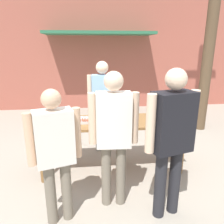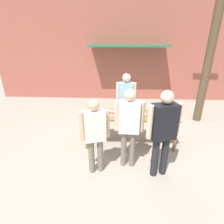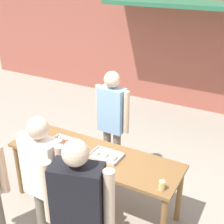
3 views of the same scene
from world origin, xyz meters
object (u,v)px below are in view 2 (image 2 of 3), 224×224
at_px(condiment_jar_ketchup, 92,116).
at_px(beer_cup, 175,117).
at_px(food_tray_buns, 138,114).
at_px(person_customer_with_cup, 163,128).
at_px(person_customer_waiting_in_line, 129,123).
at_px(utility_pole, 217,19).
at_px(condiment_jar_mustard, 88,116).
at_px(food_tray_sausages, 112,113).
at_px(person_customer_holding_hotdog, 95,132).
at_px(person_server_behind_table, 126,98).

relative_size(condiment_jar_ketchup, beer_cup, 0.62).
relative_size(food_tray_buns, condiment_jar_ketchup, 5.73).
bearing_deg(person_customer_with_cup, person_customer_waiting_in_line, -37.72).
distance_m(beer_cup, utility_pole, 3.27).
bearing_deg(condiment_jar_ketchup, food_tray_buns, 12.26).
distance_m(food_tray_buns, person_customer_waiting_in_line, 0.95).
height_order(food_tray_buns, condiment_jar_mustard, condiment_jar_mustard).
height_order(food_tray_buns, beer_cup, beer_cup).
height_order(beer_cup, person_customer_with_cup, person_customer_with_cup).
bearing_deg(condiment_jar_mustard, food_tray_sausages, 25.05).
relative_size(person_customer_holding_hotdog, person_customer_waiting_in_line, 0.92).
bearing_deg(person_customer_holding_hotdog, food_tray_sausages, -120.64).
relative_size(person_server_behind_table, utility_pole, 0.29).
bearing_deg(beer_cup, condiment_jar_mustard, -179.86).
height_order(condiment_jar_mustard, person_customer_waiting_in_line, person_customer_waiting_in_line).
xyz_separation_m(food_tray_buns, condiment_jar_mustard, (-1.23, -0.27, 0.02)).
bearing_deg(condiment_jar_mustard, person_customer_waiting_in_line, -33.21).
distance_m(person_server_behind_table, utility_pole, 3.44).
bearing_deg(person_customer_waiting_in_line, beer_cup, -147.86).
relative_size(food_tray_buns, person_server_behind_table, 0.23).
xyz_separation_m(food_tray_buns, person_server_behind_table, (-0.30, 0.69, 0.19)).
distance_m(beer_cup, person_customer_waiting_in_line, 1.29).
height_order(person_customer_holding_hotdog, person_customer_with_cup, person_customer_with_cup).
height_order(food_tray_sausages, person_customer_holding_hotdog, person_customer_holding_hotdog).
bearing_deg(person_customer_holding_hotdog, person_customer_waiting_in_line, -177.94).
distance_m(person_customer_waiting_in_line, utility_pole, 4.16).
relative_size(condiment_jar_mustard, person_server_behind_table, 0.04).
relative_size(food_tray_buns, person_customer_with_cup, 0.22).
bearing_deg(condiment_jar_mustard, condiment_jar_ketchup, 11.92).
distance_m(person_customer_with_cup, person_customer_waiting_in_line, 0.68).
height_order(condiment_jar_ketchup, person_customer_with_cup, person_customer_with_cup).
relative_size(person_customer_holding_hotdog, utility_pole, 0.26).
bearing_deg(person_customer_with_cup, condiment_jar_ketchup, -46.79).
relative_size(food_tray_buns, utility_pole, 0.06).
distance_m(condiment_jar_ketchup, person_server_behind_table, 1.27).
height_order(person_customer_waiting_in_line, utility_pole, utility_pole).
relative_size(condiment_jar_ketchup, utility_pole, 0.01).
distance_m(food_tray_buns, person_customer_holding_hotdog, 1.47).
xyz_separation_m(condiment_jar_ketchup, person_customer_with_cup, (1.51, -0.90, 0.18)).
xyz_separation_m(condiment_jar_mustard, person_customer_waiting_in_line, (0.97, -0.63, 0.16)).
bearing_deg(food_tray_sausages, beer_cup, -9.85).
bearing_deg(food_tray_sausages, food_tray_buns, -0.02).
height_order(food_tray_sausages, person_server_behind_table, person_server_behind_table).
bearing_deg(person_customer_waiting_in_line, utility_pole, -132.40).
xyz_separation_m(condiment_jar_ketchup, person_server_behind_table, (0.84, 0.93, 0.17)).
bearing_deg(person_server_behind_table, person_customer_holding_hotdog, -106.67).
bearing_deg(food_tray_buns, beer_cup, -17.13).
height_order(beer_cup, person_server_behind_table, person_server_behind_table).
xyz_separation_m(food_tray_buns, condiment_jar_ketchup, (-1.14, -0.25, 0.02)).
height_order(condiment_jar_mustard, person_server_behind_table, person_server_behind_table).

